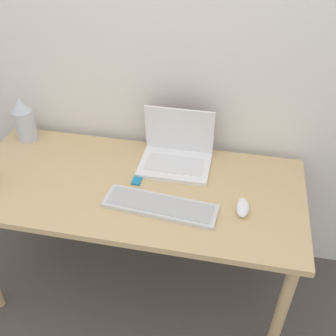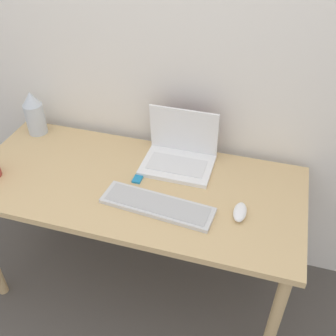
{
  "view_description": "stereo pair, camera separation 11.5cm",
  "coord_description": "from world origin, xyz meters",
  "px_view_note": "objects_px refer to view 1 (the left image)",
  "views": [
    {
      "loc": [
        0.41,
        -0.93,
        1.86
      ],
      "look_at": [
        0.15,
        0.35,
        0.82
      ],
      "focal_mm": 42.0,
      "sensor_mm": 36.0,
      "label": 1
    },
    {
      "loc": [
        0.52,
        -0.9,
        1.86
      ],
      "look_at": [
        0.15,
        0.35,
        0.82
      ],
      "focal_mm": 42.0,
      "sensor_mm": 36.0,
      "label": 2
    }
  ],
  "objects_px": {
    "laptop": "(176,152)",
    "mp3_player": "(137,181)",
    "keyboard": "(160,206)",
    "vase": "(24,120)",
    "mouse": "(243,208)"
  },
  "relations": [
    {
      "from": "laptop",
      "to": "mp3_player",
      "type": "height_order",
      "value": "laptop"
    },
    {
      "from": "mouse",
      "to": "vase",
      "type": "height_order",
      "value": "vase"
    },
    {
      "from": "keyboard",
      "to": "vase",
      "type": "distance_m",
      "value": 0.86
    },
    {
      "from": "keyboard",
      "to": "mp3_player",
      "type": "height_order",
      "value": "keyboard"
    },
    {
      "from": "mouse",
      "to": "vase",
      "type": "relative_size",
      "value": 0.47
    },
    {
      "from": "laptop",
      "to": "mp3_player",
      "type": "distance_m",
      "value": 0.24
    },
    {
      "from": "keyboard",
      "to": "vase",
      "type": "bearing_deg",
      "value": 154.84
    },
    {
      "from": "keyboard",
      "to": "laptop",
      "type": "bearing_deg",
      "value": 88.37
    },
    {
      "from": "keyboard",
      "to": "mouse",
      "type": "distance_m",
      "value": 0.34
    },
    {
      "from": "mp3_player",
      "to": "vase",
      "type": "bearing_deg",
      "value": 160.71
    },
    {
      "from": "mouse",
      "to": "vase",
      "type": "bearing_deg",
      "value": 164.14
    },
    {
      "from": "vase",
      "to": "mp3_player",
      "type": "height_order",
      "value": "vase"
    },
    {
      "from": "laptop",
      "to": "vase",
      "type": "bearing_deg",
      "value": 176.82
    },
    {
      "from": "laptop",
      "to": "vase",
      "type": "xyz_separation_m",
      "value": [
        -0.78,
        0.04,
        0.06
      ]
    },
    {
      "from": "laptop",
      "to": "mp3_player",
      "type": "bearing_deg",
      "value": -129.5
    }
  ]
}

